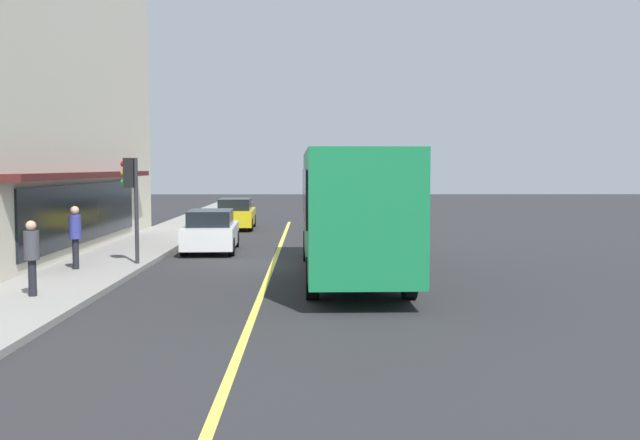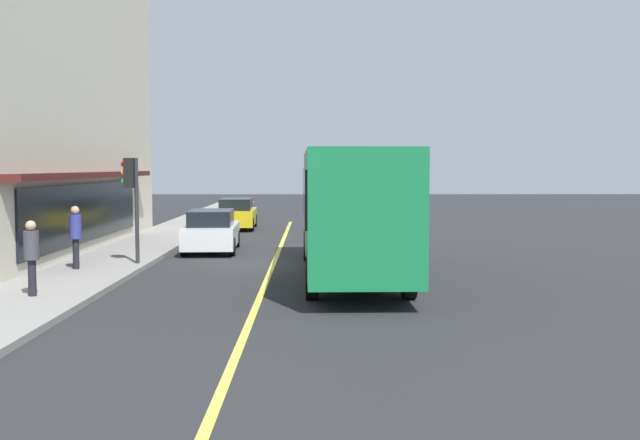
{
  "view_description": "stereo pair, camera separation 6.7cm",
  "coord_description": "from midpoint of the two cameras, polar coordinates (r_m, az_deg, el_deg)",
  "views": [
    {
      "loc": [
        -23.56,
        -1.2,
        3.08
      ],
      "look_at": [
        -2.86,
        -1.46,
        1.6
      ],
      "focal_mm": 41.77,
      "sensor_mm": 36.0,
      "label": 1
    },
    {
      "loc": [
        -23.56,
        -1.27,
        3.08
      ],
      "look_at": [
        -2.86,
        -1.46,
        1.6
      ],
      "focal_mm": 41.77,
      "sensor_mm": 36.0,
      "label": 2
    }
  ],
  "objects": [
    {
      "name": "car_yellow",
      "position": [
        37.1,
        -6.55,
        0.45
      ],
      "size": [
        4.35,
        1.96,
        1.52
      ],
      "color": "yellow",
      "rests_on": "ground"
    },
    {
      "name": "ground",
      "position": [
        23.79,
        -3.68,
        -3.36
      ],
      "size": [
        120.0,
        120.0,
        0.0
      ],
      "primitive_type": "plane",
      "color": "#28282B"
    },
    {
      "name": "traffic_light",
      "position": [
        23.18,
        -14.37,
        2.61
      ],
      "size": [
        0.3,
        0.52,
        3.2
      ],
      "color": "#2D2D33",
      "rests_on": "sidewalk"
    },
    {
      "name": "bus",
      "position": [
        20.79,
        2.23,
        1.07
      ],
      "size": [
        11.17,
        2.77,
        3.5
      ],
      "color": "#197F47",
      "rests_on": "ground"
    },
    {
      "name": "car_white",
      "position": [
        27.33,
        -8.42,
        -0.86
      ],
      "size": [
        4.38,
        2.02,
        1.52
      ],
      "color": "white",
      "rests_on": "ground"
    },
    {
      "name": "sidewalk",
      "position": [
        24.61,
        -15.88,
        -3.08
      ],
      "size": [
        80.0,
        2.85,
        0.15
      ],
      "primitive_type": "cube",
      "color": "gray",
      "rests_on": "ground"
    },
    {
      "name": "pedestrian_near_storefront",
      "position": [
        18.07,
        -21.32,
        -2.22
      ],
      "size": [
        0.34,
        0.34,
        1.72
      ],
      "color": "black",
      "rests_on": "sidewalk"
    },
    {
      "name": "lane_centre_stripe",
      "position": [
        23.79,
        -3.68,
        -3.35
      ],
      "size": [
        36.0,
        0.16,
        0.01
      ],
      "primitive_type": "cube",
      "color": "#D8D14C",
      "rests_on": "ground"
    },
    {
      "name": "pedestrian_at_corner",
      "position": [
        22.41,
        -18.33,
        -0.81
      ],
      "size": [
        0.34,
        0.34,
        1.81
      ],
      "color": "black",
      "rests_on": "sidewalk"
    }
  ]
}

